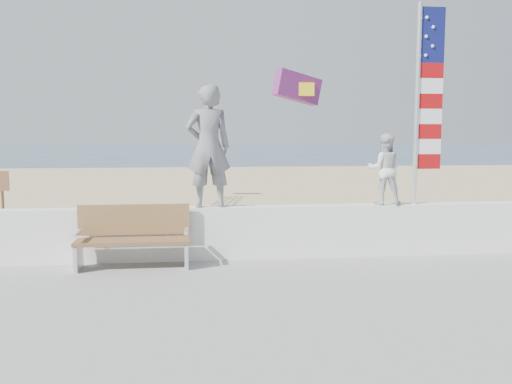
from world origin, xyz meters
TOP-DOWN VIEW (x-y plane):
  - ground at (0.00, 0.00)m, footprint 220.00×220.00m
  - sand at (0.00, 9.00)m, footprint 90.00×40.00m
  - seawall at (0.00, 2.00)m, footprint 30.00×0.35m
  - adult at (-0.59, 2.00)m, footprint 0.81×0.58m
  - child at (2.51, 2.00)m, footprint 0.70×0.60m
  - bench at (-1.82, 1.55)m, footprint 1.80×0.57m
  - flag at (3.19, 2.00)m, footprint 0.50×0.08m
  - parafoil_kite at (1.44, 4.54)m, footprint 1.15×0.64m
  - sign at (-4.90, 4.74)m, footprint 0.32×0.07m

SIDE VIEW (x-z plane):
  - ground at x=0.00m, z-range 0.00..0.00m
  - sand at x=0.00m, z-range 0.00..0.08m
  - seawall at x=0.00m, z-range 0.18..1.08m
  - bench at x=-1.82m, z-range 0.19..1.19m
  - sign at x=-4.90m, z-range 0.21..1.67m
  - child at x=2.51m, z-range 1.08..2.33m
  - adult at x=-0.59m, z-range 1.08..3.15m
  - flag at x=3.19m, z-range 1.24..4.74m
  - parafoil_kite at x=1.44m, z-range 2.94..3.70m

